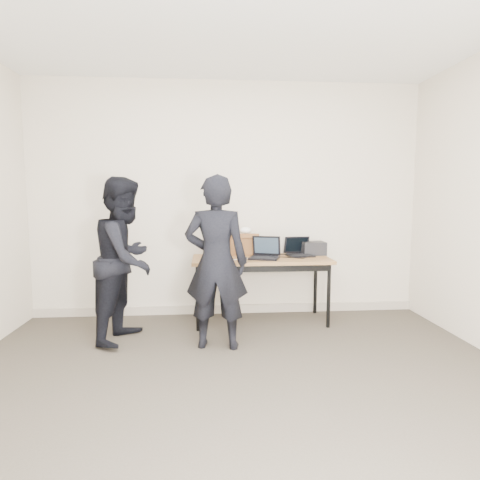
{
  "coord_description": "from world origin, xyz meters",
  "views": [
    {
      "loc": [
        -0.21,
        -2.43,
        1.4
      ],
      "look_at": [
        0.1,
        1.6,
        0.95
      ],
      "focal_mm": 30.0,
      "sensor_mm": 36.0,
      "label": 1
    }
  ],
  "objects": [
    {
      "name": "room",
      "position": [
        0.0,
        0.0,
        1.35
      ],
      "size": [
        4.6,
        4.6,
        2.8
      ],
      "color": "#403930",
      "rests_on": "ground"
    },
    {
      "name": "desk",
      "position": [
        0.35,
        1.89,
        0.66
      ],
      "size": [
        1.5,
        0.65,
        0.72
      ],
      "rotation": [
        0.0,
        0.0,
        0.0
      ],
      "color": "brown",
      "rests_on": "ground"
    },
    {
      "name": "laptop_beige",
      "position": [
        -0.13,
        1.86,
        0.77
      ],
      "size": [
        0.3,
        0.29,
        0.23
      ],
      "rotation": [
        0.0,
        0.0,
        -0.04
      ],
      "color": "beige",
      "rests_on": "desk"
    },
    {
      "name": "laptop_center",
      "position": [
        0.39,
        1.84,
        0.77
      ],
      "size": [
        0.39,
        0.38,
        0.24
      ],
      "rotation": [
        0.0,
        0.0,
        -0.32
      ],
      "color": "black",
      "rests_on": "desk"
    },
    {
      "name": "laptop_right",
      "position": [
        0.8,
        2.01,
        0.77
      ],
      "size": [
        0.32,
        0.31,
        0.21
      ],
      "rotation": [
        0.0,
        0.0,
        0.11
      ],
      "color": "black",
      "rests_on": "desk"
    },
    {
      "name": "leather_satchel",
      "position": [
        0.17,
        2.11,
        0.85
      ],
      "size": [
        0.37,
        0.2,
        0.25
      ],
      "rotation": [
        0.0,
        0.0,
        -0.06
      ],
      "color": "brown",
      "rests_on": "desk"
    },
    {
      "name": "tissue",
      "position": [
        0.2,
        2.12,
        1.0
      ],
      "size": [
        0.14,
        0.11,
        0.08
      ],
      "primitive_type": "ellipsoid",
      "rotation": [
        0.0,
        0.0,
        0.12
      ],
      "color": "white",
      "rests_on": "leather_satchel"
    },
    {
      "name": "equipment_box",
      "position": [
        0.98,
        2.08,
        0.8
      ],
      "size": [
        0.27,
        0.23,
        0.15
      ],
      "primitive_type": "cube",
      "rotation": [
        0.0,
        0.0,
        0.05
      ],
      "color": "black",
      "rests_on": "desk"
    },
    {
      "name": "power_brick",
      "position": [
        0.13,
        1.72,
        0.74
      ],
      "size": [
        0.09,
        0.06,
        0.03
      ],
      "primitive_type": "cube",
      "rotation": [
        0.0,
        0.0,
        -0.01
      ],
      "color": "black",
      "rests_on": "desk"
    },
    {
      "name": "cables",
      "position": [
        0.41,
        1.9,
        0.72
      ],
      "size": [
        1.16,
        0.38,
        0.01
      ],
      "rotation": [
        0.0,
        0.0,
        -0.04
      ],
      "color": "black",
      "rests_on": "desk"
    },
    {
      "name": "person_typist",
      "position": [
        -0.15,
        1.18,
        0.79
      ],
      "size": [
        0.63,
        0.46,
        1.59
      ],
      "primitive_type": "imported",
      "rotation": [
        0.0,
        0.0,
        3.0
      ],
      "color": "black",
      "rests_on": "ground"
    },
    {
      "name": "person_observer",
      "position": [
        -1.02,
        1.45,
        0.79
      ],
      "size": [
        0.78,
        0.9,
        1.58
      ],
      "primitive_type": "imported",
      "rotation": [
        0.0,
        0.0,
        1.3
      ],
      "color": "black",
      "rests_on": "ground"
    },
    {
      "name": "baseboard",
      "position": [
        0.0,
        2.23,
        0.05
      ],
      "size": [
        4.5,
        0.03,
        0.1
      ],
      "primitive_type": "cube",
      "color": "#AB9F8E",
      "rests_on": "ground"
    }
  ]
}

